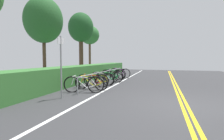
# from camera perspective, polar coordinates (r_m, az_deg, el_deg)

# --- Properties ---
(ground_plane) EXTENTS (36.56, 11.98, 0.05)m
(ground_plane) POSITION_cam_1_polar(r_m,az_deg,el_deg) (6.02, 22.78, -11.14)
(ground_plane) COLOR #353538
(centre_line_yellow_inner) EXTENTS (32.90, 0.10, 0.00)m
(centre_line_yellow_inner) POSITION_cam_1_polar(r_m,az_deg,el_deg) (6.03, 23.56, -10.89)
(centre_line_yellow_inner) COLOR gold
(centre_line_yellow_inner) RESTS_ON ground_plane
(centre_line_yellow_outer) EXTENTS (32.90, 0.10, 0.00)m
(centre_line_yellow_outer) POSITION_cam_1_polar(r_m,az_deg,el_deg) (6.01, 22.02, -10.89)
(centre_line_yellow_outer) COLOR gold
(centre_line_yellow_outer) RESTS_ON ground_plane
(bike_lane_stripe_white) EXTENTS (32.90, 0.12, 0.00)m
(bike_lane_stripe_white) POSITION_cam_1_polar(r_m,az_deg,el_deg) (6.53, -7.77, -9.49)
(bike_lane_stripe_white) COLOR white
(bike_lane_stripe_white) RESTS_ON ground_plane
(bike_rack) EXTENTS (7.37, 0.05, 0.74)m
(bike_rack) POSITION_cam_1_polar(r_m,az_deg,el_deg) (10.70, -2.10, -1.26)
(bike_rack) COLOR #9EA0A5
(bike_rack) RESTS_ON ground_plane
(bicycle_0) EXTENTS (0.53, 1.80, 0.77)m
(bicycle_0) POSITION_cam_1_polar(r_m,az_deg,el_deg) (7.78, -9.26, -4.68)
(bicycle_0) COLOR black
(bicycle_0) RESTS_ON ground_plane
(bicycle_1) EXTENTS (0.46, 1.77, 0.72)m
(bicycle_1) POSITION_cam_1_polar(r_m,az_deg,el_deg) (8.46, -6.94, -4.17)
(bicycle_1) COLOR black
(bicycle_1) RESTS_ON ground_plane
(bicycle_2) EXTENTS (0.67, 1.64, 0.73)m
(bicycle_2) POSITION_cam_1_polar(r_m,az_deg,el_deg) (9.15, -6.41, -3.53)
(bicycle_2) COLOR black
(bicycle_2) RESTS_ON ground_plane
(bicycle_3) EXTENTS (0.57, 1.68, 0.68)m
(bicycle_3) POSITION_cam_1_polar(r_m,az_deg,el_deg) (9.70, -4.22, -3.25)
(bicycle_3) COLOR black
(bicycle_3) RESTS_ON ground_plane
(bicycle_4) EXTENTS (0.66, 1.69, 0.71)m
(bicycle_4) POSITION_cam_1_polar(r_m,az_deg,el_deg) (10.43, -3.30, -2.67)
(bicycle_4) COLOR black
(bicycle_4) RESTS_ON ground_plane
(bicycle_5) EXTENTS (0.46, 1.71, 0.70)m
(bicycle_5) POSITION_cam_1_polar(r_m,az_deg,el_deg) (11.04, -0.77, -2.35)
(bicycle_5) COLOR black
(bicycle_5) RESTS_ON ground_plane
(bicycle_6) EXTENTS (0.63, 1.66, 0.74)m
(bicycle_6) POSITION_cam_1_polar(r_m,az_deg,el_deg) (11.73, 0.13, -1.91)
(bicycle_6) COLOR black
(bicycle_6) RESTS_ON ground_plane
(bicycle_7) EXTENTS (0.52, 1.70, 0.77)m
(bicycle_7) POSITION_cam_1_polar(r_m,az_deg,el_deg) (12.36, 0.23, -1.54)
(bicycle_7) COLOR black
(bicycle_7) RESTS_ON ground_plane
(bicycle_8) EXTENTS (0.46, 1.78, 0.74)m
(bicycle_8) POSITION_cam_1_polar(r_m,az_deg,el_deg) (13.09, 0.90, -1.31)
(bicycle_8) COLOR black
(bicycle_8) RESTS_ON ground_plane
(bicycle_9) EXTENTS (0.67, 1.79, 0.79)m
(bicycle_9) POSITION_cam_1_polar(r_m,az_deg,el_deg) (13.65, 2.60, -1.01)
(bicycle_9) COLOR black
(bicycle_9) RESTS_ON ground_plane
(sign_post_near) EXTENTS (0.36, 0.06, 2.33)m
(sign_post_near) POSITION_cam_1_polar(r_m,az_deg,el_deg) (6.76, -16.41, 2.80)
(sign_post_near) COLOR gray
(sign_post_near) RESTS_ON ground_plane
(hedge_backdrop) EXTENTS (16.32, 1.39, 1.04)m
(hedge_backdrop) POSITION_cam_1_polar(r_m,az_deg,el_deg) (12.80, -8.06, -0.69)
(hedge_backdrop) COLOR #387533
(hedge_backdrop) RESTS_ON ground_plane
(tree_mid) EXTENTS (2.27, 2.27, 5.15)m
(tree_mid) POSITION_cam_1_polar(r_m,az_deg,el_deg) (11.52, -21.59, 14.89)
(tree_mid) COLOR #473323
(tree_mid) RESTS_ON ground_plane
(tree_far_right) EXTENTS (2.12, 2.12, 5.38)m
(tree_far_right) POSITION_cam_1_polar(r_m,az_deg,el_deg) (15.36, -10.19, 13.29)
(tree_far_right) COLOR #473323
(tree_far_right) RESTS_ON ground_plane
(tree_extra) EXTENTS (2.03, 2.03, 4.97)m
(tree_extra) POSITION_cam_1_polar(r_m,az_deg,el_deg) (18.75, -7.36, 11.19)
(tree_extra) COLOR brown
(tree_extra) RESTS_ON ground_plane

